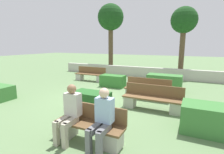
{
  "coord_description": "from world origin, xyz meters",
  "views": [
    {
      "loc": [
        3.43,
        -5.87,
        2.23
      ],
      "look_at": [
        0.41,
        0.5,
        0.9
      ],
      "focal_mm": 28.0,
      "sensor_mm": 36.0,
      "label": 1
    }
  ],
  "objects_px": {
    "person_seated_man": "(70,110)",
    "bench_right_side": "(152,100)",
    "bench_left_side": "(90,75)",
    "person_seated_woman": "(102,117)",
    "tree_leftmost": "(111,19)",
    "bench_back": "(147,91)",
    "tree_center_left": "(184,22)",
    "bench_front": "(90,128)"
  },
  "relations": [
    {
      "from": "bench_right_side",
      "to": "bench_back",
      "type": "relative_size",
      "value": 1.09
    },
    {
      "from": "bench_front",
      "to": "bench_back",
      "type": "relative_size",
      "value": 0.91
    },
    {
      "from": "bench_left_side",
      "to": "bench_back",
      "type": "xyz_separation_m",
      "value": [
        4.1,
        -2.09,
        -0.0
      ]
    },
    {
      "from": "person_seated_man",
      "to": "bench_front",
      "type": "bearing_deg",
      "value": 17.16
    },
    {
      "from": "bench_left_side",
      "to": "tree_center_left",
      "type": "relative_size",
      "value": 0.42
    },
    {
      "from": "bench_front",
      "to": "bench_back",
      "type": "distance_m",
      "value": 3.76
    },
    {
      "from": "bench_right_side",
      "to": "person_seated_man",
      "type": "distance_m",
      "value": 3.07
    },
    {
      "from": "bench_left_side",
      "to": "person_seated_woman",
      "type": "xyz_separation_m",
      "value": [
        4.09,
        -5.96,
        0.41
      ]
    },
    {
      "from": "person_seated_man",
      "to": "bench_right_side",
      "type": "bearing_deg",
      "value": 64.51
    },
    {
      "from": "tree_leftmost",
      "to": "bench_back",
      "type": "bearing_deg",
      "value": -53.58
    },
    {
      "from": "person_seated_woman",
      "to": "tree_leftmost",
      "type": "height_order",
      "value": "tree_leftmost"
    },
    {
      "from": "bench_left_side",
      "to": "person_seated_woman",
      "type": "height_order",
      "value": "person_seated_woman"
    },
    {
      "from": "bench_front",
      "to": "person_seated_man",
      "type": "xyz_separation_m",
      "value": [
        -0.44,
        -0.14,
        0.41
      ]
    },
    {
      "from": "person_seated_man",
      "to": "tree_center_left",
      "type": "relative_size",
      "value": 0.28
    },
    {
      "from": "tree_leftmost",
      "to": "tree_center_left",
      "type": "height_order",
      "value": "tree_leftmost"
    },
    {
      "from": "person_seated_man",
      "to": "tree_leftmost",
      "type": "distance_m",
      "value": 11.73
    },
    {
      "from": "bench_front",
      "to": "bench_left_side",
      "type": "relative_size",
      "value": 0.87
    },
    {
      "from": "tree_leftmost",
      "to": "bench_right_side",
      "type": "bearing_deg",
      "value": -55.42
    },
    {
      "from": "bench_front",
      "to": "bench_right_side",
      "type": "distance_m",
      "value": 2.75
    },
    {
      "from": "tree_leftmost",
      "to": "bench_left_side",
      "type": "bearing_deg",
      "value": -80.47
    },
    {
      "from": "bench_right_side",
      "to": "person_seated_woman",
      "type": "relative_size",
      "value": 1.53
    },
    {
      "from": "person_seated_woman",
      "to": "person_seated_man",
      "type": "bearing_deg",
      "value": -179.93
    },
    {
      "from": "bench_right_side",
      "to": "tree_leftmost",
      "type": "height_order",
      "value": "tree_leftmost"
    },
    {
      "from": "bench_front",
      "to": "tree_center_left",
      "type": "xyz_separation_m",
      "value": [
        1.22,
        9.86,
        3.35
      ]
    },
    {
      "from": "bench_front",
      "to": "person_seated_woman",
      "type": "bearing_deg",
      "value": -18.31
    },
    {
      "from": "bench_left_side",
      "to": "bench_right_side",
      "type": "xyz_separation_m",
      "value": [
        4.55,
        -3.22,
        0.0
      ]
    },
    {
      "from": "bench_back",
      "to": "tree_center_left",
      "type": "height_order",
      "value": "tree_center_left"
    },
    {
      "from": "bench_front",
      "to": "tree_leftmost",
      "type": "relative_size",
      "value": 0.31
    },
    {
      "from": "person_seated_woman",
      "to": "bench_front",
      "type": "bearing_deg",
      "value": 161.69
    },
    {
      "from": "bench_left_side",
      "to": "person_seated_woman",
      "type": "bearing_deg",
      "value": -55.86
    },
    {
      "from": "bench_back",
      "to": "tree_center_left",
      "type": "relative_size",
      "value": 0.4
    },
    {
      "from": "bench_front",
      "to": "bench_right_side",
      "type": "bearing_deg",
      "value": 71.59
    },
    {
      "from": "bench_right_side",
      "to": "bench_back",
      "type": "xyz_separation_m",
      "value": [
        -0.46,
        1.12,
        -0.01
      ]
    },
    {
      "from": "bench_left_side",
      "to": "person_seated_woman",
      "type": "distance_m",
      "value": 7.24
    },
    {
      "from": "bench_front",
      "to": "person_seated_woman",
      "type": "relative_size",
      "value": 1.28
    },
    {
      "from": "bench_right_side",
      "to": "bench_back",
      "type": "distance_m",
      "value": 1.21
    },
    {
      "from": "bench_left_side",
      "to": "tree_leftmost",
      "type": "bearing_deg",
      "value": 99.21
    },
    {
      "from": "person_seated_woman",
      "to": "bench_left_side",
      "type": "bearing_deg",
      "value": 124.47
    },
    {
      "from": "bench_back",
      "to": "tree_center_left",
      "type": "distance_m",
      "value": 7.02
    },
    {
      "from": "tree_center_left",
      "to": "tree_leftmost",
      "type": "bearing_deg",
      "value": 175.43
    },
    {
      "from": "bench_left_side",
      "to": "bench_right_side",
      "type": "relative_size",
      "value": 0.96
    },
    {
      "from": "bench_right_side",
      "to": "tree_center_left",
      "type": "height_order",
      "value": "tree_center_left"
    }
  ]
}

